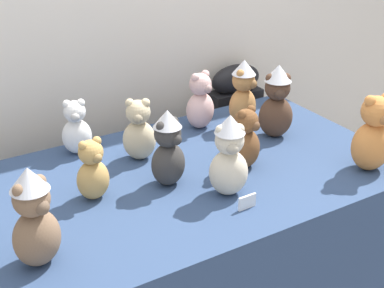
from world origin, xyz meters
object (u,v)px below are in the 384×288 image
(teddy_bear_mocha, at_px, (34,218))
(teddy_bear_cream, at_px, (229,156))
(teddy_bear_snow, at_px, (76,129))
(teddy_bear_caramel, at_px, (243,93))
(teddy_bear_chestnut, at_px, (246,140))
(teddy_bear_honey, at_px, (92,171))
(teddy_bear_sand, at_px, (139,131))
(teddy_bear_cocoa, at_px, (277,102))
(teddy_bear_charcoal, at_px, (168,149))
(display_table, at_px, (192,256))
(instrument_case, at_px, (233,147))
(teddy_bear_ginger, at_px, (373,135))
(teddy_bear_blush, at_px, (200,102))

(teddy_bear_mocha, distance_m, teddy_bear_cream, 0.70)
(teddy_bear_snow, relative_size, teddy_bear_caramel, 0.77)
(teddy_bear_chestnut, bearing_deg, teddy_bear_caramel, 37.09)
(teddy_bear_mocha, height_order, teddy_bear_honey, teddy_bear_mocha)
(teddy_bear_sand, bearing_deg, teddy_bear_mocha, -112.18)
(teddy_bear_cocoa, relative_size, teddy_bear_chestnut, 1.30)
(teddy_bear_charcoal, relative_size, teddy_bear_cream, 0.96)
(teddy_bear_mocha, bearing_deg, teddy_bear_chestnut, -8.02)
(teddy_bear_chestnut, distance_m, teddy_bear_snow, 0.68)
(display_table, bearing_deg, teddy_bear_cream, -81.98)
(teddy_bear_honey, height_order, teddy_bear_caramel, teddy_bear_caramel)
(teddy_bear_honey, bearing_deg, teddy_bear_charcoal, -20.85)
(teddy_bear_cocoa, height_order, teddy_bear_snow, teddy_bear_cocoa)
(instrument_case, distance_m, teddy_bear_cocoa, 0.72)
(teddy_bear_mocha, relative_size, teddy_bear_ginger, 1.03)
(instrument_case, bearing_deg, teddy_bear_cream, -125.18)
(instrument_case, relative_size, teddy_bear_mocha, 2.97)
(teddy_bear_honey, bearing_deg, teddy_bear_mocha, -147.55)
(teddy_bear_blush, bearing_deg, teddy_bear_caramel, -34.82)
(teddy_bear_honey, height_order, teddy_bear_cream, teddy_bear_cream)
(display_table, distance_m, teddy_bear_chestnut, 0.55)
(teddy_bear_cocoa, xyz_separation_m, teddy_bear_honey, (-0.86, -0.07, -0.05))
(instrument_case, relative_size, teddy_bear_chestnut, 3.82)
(instrument_case, relative_size, teddy_bear_snow, 4.06)
(instrument_case, relative_size, teddy_bear_charcoal, 3.22)
(teddy_bear_sand, bearing_deg, teddy_bear_honey, -116.70)
(teddy_bear_snow, bearing_deg, teddy_bear_mocha, -101.25)
(teddy_bear_sand, height_order, teddy_bear_blush, teddy_bear_blush)
(teddy_bear_chestnut, bearing_deg, teddy_bear_sand, 120.69)
(teddy_bear_charcoal, xyz_separation_m, teddy_bear_cream, (0.15, -0.17, 0.01))
(teddy_bear_cocoa, xyz_separation_m, teddy_bear_charcoal, (-0.59, -0.12, -0.01))
(teddy_bear_chestnut, relative_size, teddy_bear_blush, 0.95)
(teddy_bear_cream, bearing_deg, instrument_case, 75.43)
(teddy_bear_chestnut, relative_size, teddy_bear_sand, 0.97)
(teddy_bear_caramel, bearing_deg, teddy_bear_mocha, 177.29)
(teddy_bear_blush, bearing_deg, teddy_bear_charcoal, -149.26)
(teddy_bear_sand, bearing_deg, teddy_bear_caramel, 35.36)
(display_table, xyz_separation_m, teddy_bear_sand, (-0.12, 0.21, 0.52))
(teddy_bear_cocoa, relative_size, teddy_bear_blush, 1.23)
(teddy_bear_charcoal, relative_size, teddy_bear_ginger, 0.95)
(teddy_bear_blush, height_order, teddy_bear_caramel, teddy_bear_caramel)
(teddy_bear_sand, distance_m, teddy_bear_snow, 0.26)
(teddy_bear_ginger, distance_m, teddy_bear_snow, 1.16)
(teddy_bear_chestnut, bearing_deg, teddy_bear_cocoa, 11.55)
(teddy_bear_cream, bearing_deg, teddy_bear_charcoal, 152.93)
(teddy_bear_snow, bearing_deg, teddy_bear_caramel, 9.92)
(teddy_bear_caramel, bearing_deg, teddy_bear_sand, 159.01)
(teddy_bear_honey, distance_m, teddy_bear_blush, 0.71)
(teddy_bear_sand, bearing_deg, teddy_bear_snow, 166.62)
(teddy_bear_snow, bearing_deg, instrument_case, 32.24)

